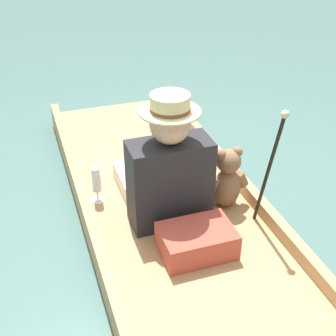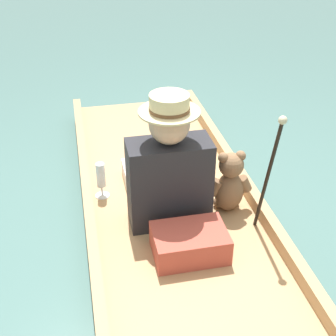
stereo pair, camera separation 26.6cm
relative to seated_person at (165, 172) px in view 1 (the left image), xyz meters
The scene contains 7 objects.
ground_plane 0.42m from the seated_person, 69.33° to the left, with size 16.00×16.00×0.00m, color #476B66.
punt_boat 0.36m from the seated_person, 69.33° to the left, with size 1.08×3.09×0.20m.
seat_cushion 0.46m from the seated_person, 83.63° to the right, with size 0.40×0.28×0.15m.
seated_person is the anchor object (origin of this frame).
teddy_bear 0.39m from the seated_person, ahead, with size 0.29×0.17×0.41m.
wine_glass 0.47m from the seated_person, 146.76° to the left, with size 0.09×0.09×0.24m.
walking_cane 0.62m from the seated_person, 34.89° to the right, with size 0.04×0.20×0.79m.
Camera 1 is at (-0.77, -2.31, 1.85)m, focal length 50.00 mm.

